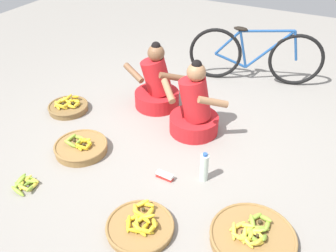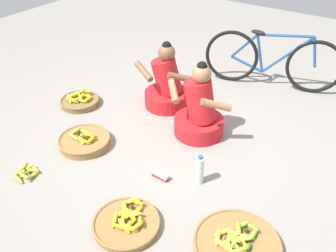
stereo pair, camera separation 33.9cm
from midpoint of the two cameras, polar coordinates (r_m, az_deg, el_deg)
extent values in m
plane|color=gray|center=(3.73, -1.20, -2.97)|extent=(10.00, 10.00, 0.00)
cylinder|color=red|center=(3.88, 1.57, 0.27)|extent=(0.52, 0.52, 0.18)
cylinder|color=red|center=(3.71, 1.64, 4.15)|extent=(0.37, 0.30, 0.48)
sphere|color=#9E704C|center=(3.57, 1.72, 8.30)|extent=(0.19, 0.19, 0.19)
sphere|color=black|center=(3.54, 1.74, 9.41)|extent=(0.10, 0.10, 0.10)
cylinder|color=#9E704C|center=(3.69, -2.59, 5.42)|extent=(0.26, 0.27, 0.16)
cylinder|color=#9E704C|center=(3.50, 4.31, 3.67)|extent=(0.29, 0.24, 0.16)
cylinder|color=red|center=(4.33, -3.98, 4.20)|extent=(0.52, 0.52, 0.18)
cylinder|color=red|center=(4.19, -4.13, 7.64)|extent=(0.43, 0.37, 0.46)
sphere|color=brown|center=(4.07, -4.30, 11.23)|extent=(0.19, 0.19, 0.19)
sphere|color=black|center=(4.04, -4.35, 12.22)|extent=(0.10, 0.10, 0.10)
cylinder|color=brown|center=(4.12, -7.75, 8.14)|extent=(0.31, 0.18, 0.16)
cylinder|color=brown|center=(4.00, -1.72, 7.57)|extent=(0.27, 0.26, 0.16)
torus|color=black|center=(4.89, 5.40, 11.12)|extent=(0.67, 0.22, 0.68)
torus|color=black|center=(4.90, 17.48, 9.72)|extent=(0.67, 0.22, 0.68)
cylinder|color=#1E4C8C|center=(4.83, 13.59, 11.44)|extent=(0.54, 0.18, 0.55)
cylinder|color=#1E4C8C|center=(4.84, 9.65, 11.62)|extent=(0.15, 0.07, 0.49)
cylinder|color=#1E4C8C|center=(4.74, 13.25, 14.19)|extent=(0.64, 0.20, 0.08)
cylinder|color=#1E4C8C|center=(4.91, 7.76, 10.06)|extent=(0.41, 0.14, 0.18)
cylinder|color=#1E4C8C|center=(4.82, 7.26, 12.72)|extent=(0.31, 0.11, 0.35)
cylinder|color=#1E4C8C|center=(4.83, 17.39, 11.80)|extent=(0.12, 0.06, 0.38)
ellipsoid|color=black|center=(4.74, 9.23, 14.70)|extent=(0.18, 0.08, 0.05)
cylinder|color=olive|center=(2.95, -7.78, -15.58)|extent=(0.52, 0.52, 0.05)
torus|color=olive|center=(2.93, -7.82, -15.26)|extent=(0.53, 0.53, 0.02)
ellipsoid|color=yellow|center=(2.86, -5.82, -15.60)|extent=(0.04, 0.15, 0.08)
ellipsoid|color=yellow|center=(2.89, -5.64, -14.91)|extent=(0.12, 0.14, 0.09)
ellipsoid|color=yellow|center=(2.93, -6.86, -14.07)|extent=(0.15, 0.10, 0.09)
ellipsoid|color=yellow|center=(2.93, -7.81, -14.41)|extent=(0.09, 0.16, 0.06)
ellipsoid|color=yellow|center=(2.90, -8.37, -15.17)|extent=(0.11, 0.15, 0.06)
ellipsoid|color=yellow|center=(2.86, -8.03, -15.85)|extent=(0.16, 0.07, 0.08)
ellipsoid|color=yellow|center=(2.84, -7.14, -16.09)|extent=(0.15, 0.10, 0.09)
sphere|color=#382D19|center=(2.89, -7.01, -15.15)|extent=(0.03, 0.03, 0.03)
ellipsoid|color=yellow|center=(2.97, -6.10, -13.31)|extent=(0.05, 0.14, 0.06)
ellipsoid|color=yellow|center=(3.02, -6.48, -12.21)|extent=(0.14, 0.05, 0.08)
ellipsoid|color=yellow|center=(3.03, -7.42, -12.07)|extent=(0.13, 0.12, 0.08)
ellipsoid|color=yellow|center=(2.99, -8.37, -13.14)|extent=(0.12, 0.13, 0.06)
ellipsoid|color=yellow|center=(2.95, -7.71, -13.67)|extent=(0.14, 0.05, 0.09)
sphere|color=#382D19|center=(2.99, -7.19, -12.96)|extent=(0.03, 0.03, 0.03)
ellipsoid|color=gold|center=(2.88, -7.01, -15.37)|extent=(0.04, 0.16, 0.08)
ellipsoid|color=gold|center=(2.92, -7.00, -14.36)|extent=(0.15, 0.10, 0.08)
ellipsoid|color=gold|center=(2.95, -8.60, -14.06)|extent=(0.13, 0.14, 0.06)
ellipsoid|color=gold|center=(2.92, -9.60, -14.95)|extent=(0.10, 0.15, 0.06)
ellipsoid|color=gold|center=(2.86, -8.47, -16.01)|extent=(0.16, 0.09, 0.06)
sphere|color=#382D19|center=(2.91, -8.23, -14.97)|extent=(0.03, 0.03, 0.03)
cylinder|color=olive|center=(3.76, -15.91, -3.42)|extent=(0.51, 0.51, 0.08)
torus|color=olive|center=(3.74, -16.01, -2.95)|extent=(0.53, 0.53, 0.02)
ellipsoid|color=gold|center=(3.67, -14.84, -3.05)|extent=(0.06, 0.13, 0.06)
ellipsoid|color=gold|center=(3.70, -14.82, -2.57)|extent=(0.13, 0.09, 0.08)
ellipsoid|color=gold|center=(3.73, -15.30, -2.33)|extent=(0.13, 0.07, 0.08)
ellipsoid|color=gold|center=(3.73, -15.99, -2.50)|extent=(0.08, 0.13, 0.07)
ellipsoid|color=gold|center=(3.71, -16.31, -2.69)|extent=(0.06, 0.13, 0.08)
ellipsoid|color=gold|center=(3.68, -16.34, -3.21)|extent=(0.13, 0.09, 0.06)
ellipsoid|color=gold|center=(3.65, -15.79, -3.34)|extent=(0.13, 0.09, 0.08)
sphere|color=#382D19|center=(3.69, -15.58, -2.88)|extent=(0.03, 0.03, 0.03)
ellipsoid|color=#8CAD38|center=(3.74, -16.10, -2.38)|extent=(0.07, 0.15, 0.08)
ellipsoid|color=#8CAD38|center=(3.80, -16.22, -1.82)|extent=(0.15, 0.06, 0.07)
ellipsoid|color=#8CAD38|center=(3.82, -17.46, -1.93)|extent=(0.07, 0.15, 0.06)
ellipsoid|color=#8CAD38|center=(3.73, -17.54, -2.77)|extent=(0.15, 0.04, 0.07)
sphere|color=#382D19|center=(3.77, -16.93, -2.28)|extent=(0.03, 0.03, 0.03)
cylinder|color=olive|center=(2.89, 9.66, -17.01)|extent=(0.64, 0.64, 0.07)
torus|color=olive|center=(2.86, 9.73, -16.59)|extent=(0.65, 0.65, 0.02)
ellipsoid|color=olive|center=(2.82, 11.40, -16.85)|extent=(0.04, 0.12, 0.08)
ellipsoid|color=olive|center=(2.86, 10.67, -15.80)|extent=(0.12, 0.04, 0.08)
ellipsoid|color=olive|center=(2.83, 9.32, -16.37)|extent=(0.05, 0.12, 0.06)
ellipsoid|color=olive|center=(2.80, 9.87, -17.23)|extent=(0.12, 0.05, 0.08)
sphere|color=#382D19|center=(2.83, 10.36, -16.60)|extent=(0.03, 0.03, 0.03)
ellipsoid|color=#8CAD38|center=(2.91, 11.96, -15.01)|extent=(0.04, 0.13, 0.06)
ellipsoid|color=#8CAD38|center=(2.94, 11.63, -14.07)|extent=(0.14, 0.09, 0.08)
ellipsoid|color=#8CAD38|center=(2.94, 10.14, -13.97)|extent=(0.11, 0.13, 0.06)
ellipsoid|color=#8CAD38|center=(2.90, 9.70, -14.73)|extent=(0.10, 0.13, 0.08)
ellipsoid|color=#8CAD38|center=(2.88, 10.99, -15.56)|extent=(0.14, 0.09, 0.06)
sphere|color=#382D19|center=(2.91, 10.84, -14.65)|extent=(0.03, 0.03, 0.03)
ellipsoid|color=yellow|center=(2.82, 9.45, -16.44)|extent=(0.04, 0.15, 0.09)
ellipsoid|color=yellow|center=(2.86, 9.21, -15.72)|extent=(0.14, 0.11, 0.06)
ellipsoid|color=yellow|center=(2.87, 8.59, -15.24)|extent=(0.15, 0.03, 0.08)
ellipsoid|color=yellow|center=(2.87, 7.38, -15.37)|extent=(0.11, 0.14, 0.06)
ellipsoid|color=yellow|center=(2.83, 6.75, -16.11)|extent=(0.08, 0.15, 0.08)
ellipsoid|color=yellow|center=(2.79, 7.64, -17.11)|extent=(0.15, 0.03, 0.08)
ellipsoid|color=yellow|center=(2.79, 8.52, -17.17)|extent=(0.14, 0.12, 0.08)
sphere|color=#382D19|center=(2.83, 8.11, -16.21)|extent=(0.03, 0.03, 0.03)
ellipsoid|color=yellow|center=(2.79, 10.62, -17.38)|extent=(0.06, 0.14, 0.08)
ellipsoid|color=yellow|center=(2.84, 10.51, -16.40)|extent=(0.13, 0.10, 0.06)
ellipsoid|color=yellow|center=(2.85, 9.86, -15.96)|extent=(0.14, 0.05, 0.08)
ellipsoid|color=yellow|center=(2.84, 8.60, -16.32)|extent=(0.07, 0.14, 0.05)
ellipsoid|color=yellow|center=(2.81, 8.34, -16.70)|extent=(0.06, 0.14, 0.07)
ellipsoid|color=yellow|center=(2.79, 8.68, -17.51)|extent=(0.13, 0.09, 0.06)
ellipsoid|color=yellow|center=(2.78, 10.15, -17.72)|extent=(0.12, 0.12, 0.07)
sphere|color=#382D19|center=(2.81, 9.57, -16.89)|extent=(0.03, 0.03, 0.03)
cylinder|color=brown|center=(4.46, -17.39, 2.63)|extent=(0.45, 0.45, 0.07)
torus|color=brown|center=(4.44, -17.46, 2.99)|extent=(0.46, 0.46, 0.02)
ellipsoid|color=yellow|center=(4.37, -16.18, 3.16)|extent=(0.06, 0.13, 0.07)
ellipsoid|color=yellow|center=(4.43, -16.26, 3.61)|extent=(0.13, 0.05, 0.07)
ellipsoid|color=yellow|center=(4.43, -17.31, 3.46)|extent=(0.04, 0.13, 0.08)
ellipsoid|color=yellow|center=(4.36, -17.11, 2.89)|extent=(0.13, 0.06, 0.06)
sphere|color=#382D19|center=(4.40, -16.77, 3.29)|extent=(0.03, 0.03, 0.03)
ellipsoid|color=gold|center=(4.46, -16.40, 3.77)|extent=(0.04, 0.14, 0.07)
ellipsoid|color=gold|center=(4.53, -16.36, 4.31)|extent=(0.14, 0.06, 0.08)
ellipsoid|color=gold|center=(4.54, -17.46, 4.14)|extent=(0.05, 0.14, 0.06)
ellipsoid|color=gold|center=(4.47, -17.61, 3.67)|extent=(0.14, 0.06, 0.09)
sphere|color=#382D19|center=(4.50, -16.96, 3.92)|extent=(0.03, 0.03, 0.03)
ellipsoid|color=yellow|center=(4.38, -17.55, 3.06)|extent=(0.04, 0.16, 0.09)
ellipsoid|color=yellow|center=(4.43, -17.33, 3.50)|extent=(0.15, 0.12, 0.09)
ellipsoid|color=yellow|center=(4.48, -18.17, 3.76)|extent=(0.14, 0.13, 0.10)
ellipsoid|color=yellow|center=(4.47, -18.84, 3.38)|extent=(0.05, 0.16, 0.07)
ellipsoid|color=yellow|center=(4.42, -19.01, 3.01)|extent=(0.15, 0.12, 0.08)
ellipsoid|color=yellow|center=(4.37, -18.48, 2.85)|extent=(0.16, 0.10, 0.10)
sphere|color=#382D19|center=(4.43, -18.17, 3.23)|extent=(0.04, 0.04, 0.04)
ellipsoid|color=olive|center=(3.55, -23.49, -8.25)|extent=(0.04, 0.12, 0.07)
ellipsoid|color=olive|center=(3.61, -23.54, -7.50)|extent=(0.13, 0.04, 0.06)
ellipsoid|color=olive|center=(3.62, -24.52, -7.57)|extent=(0.06, 0.13, 0.07)
ellipsoid|color=olive|center=(3.55, -24.61, -8.53)|extent=(0.13, 0.05, 0.06)
sphere|color=#382D19|center=(3.58, -24.09, -8.00)|extent=(0.03, 0.03, 0.03)
ellipsoid|color=#8CAD38|center=(3.49, -23.20, -8.93)|extent=(0.07, 0.16, 0.08)
ellipsoid|color=#8CAD38|center=(3.56, -23.38, -8.03)|extent=(0.16, 0.05, 0.07)
ellipsoid|color=#8CAD38|center=(3.57, -24.77, -8.11)|extent=(0.06, 0.16, 0.10)
ellipsoid|color=#8CAD38|center=(3.50, -25.04, -9.32)|extent=(0.16, 0.05, 0.07)
sphere|color=#382D19|center=(3.53, -24.13, -8.73)|extent=(0.03, 0.03, 0.03)
ellipsoid|color=yellow|center=(3.51, -22.75, -8.60)|extent=(0.06, 0.14, 0.06)
ellipsoid|color=yellow|center=(3.56, -22.75, -7.93)|extent=(0.14, 0.06, 0.06)
ellipsoid|color=yellow|center=(3.58, -23.89, -7.81)|extent=(0.08, 0.14, 0.08)
ellipsoid|color=yellow|center=(3.56, -24.44, -8.41)|extent=(0.10, 0.13, 0.05)
ellipsoid|color=yellow|center=(3.51, -24.09, -9.00)|extent=(0.14, 0.06, 0.05)
sphere|color=#382D19|center=(3.54, -23.55, -8.37)|extent=(0.03, 0.03, 0.03)
cylinder|color=silver|center=(3.25, 2.68, -6.63)|extent=(0.08, 0.08, 0.27)
cylinder|color=#2D59B7|center=(3.15, 2.75, -4.60)|extent=(0.04, 0.04, 0.02)
cube|color=red|center=(3.34, -3.46, -8.04)|extent=(0.16, 0.06, 0.03)
cube|color=white|center=(3.32, -3.45, -7.69)|extent=(0.16, 0.06, 0.03)
camera|label=1|loc=(0.17, -92.86, -1.97)|focal=39.09mm
camera|label=2|loc=(0.17, 87.14, 1.97)|focal=39.09mm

